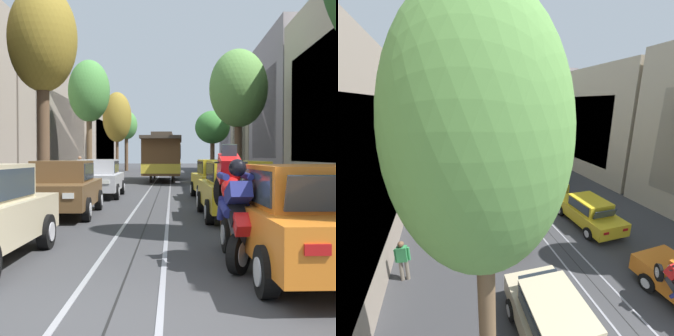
% 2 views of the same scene
% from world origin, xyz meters
% --- Properties ---
extents(ground_plane, '(164.00, 164.00, 0.00)m').
position_xyz_m(ground_plane, '(0.00, 26.24, 0.00)').
color(ground_plane, '#38383A').
extents(trolley_track_rails, '(1.14, 73.60, 0.01)m').
position_xyz_m(trolley_track_rails, '(0.00, 30.80, 0.00)').
color(trolley_track_rails, gray).
rests_on(trolley_track_rails, ground).
extents(building_facade_left, '(5.16, 65.30, 9.18)m').
position_xyz_m(building_facade_left, '(-9.82, 31.13, 4.21)').
color(building_facade_left, gray).
rests_on(building_facade_left, ground).
extents(building_facade_right, '(5.86, 65.30, 10.65)m').
position_xyz_m(building_facade_right, '(9.83, 29.07, 4.89)').
color(building_facade_right, '#BCAD93').
rests_on(building_facade_right, ground).
extents(parked_car_brown_second_left, '(2.12, 4.41, 1.58)m').
position_xyz_m(parked_car_brown_second_left, '(-2.52, 8.80, 0.80)').
color(parked_car_brown_second_left, brown).
rests_on(parked_car_brown_second_left, ground).
extents(parked_car_silver_mid_left, '(2.08, 4.39, 1.58)m').
position_xyz_m(parked_car_silver_mid_left, '(-2.45, 14.91, 0.80)').
color(parked_car_silver_mid_left, '#B7B7BC').
rests_on(parked_car_silver_mid_left, ground).
extents(parked_car_orange_near_right, '(2.15, 4.42, 1.58)m').
position_xyz_m(parked_car_orange_near_right, '(2.60, 2.28, 0.80)').
color(parked_car_orange_near_right, orange).
rests_on(parked_car_orange_near_right, ground).
extents(parked_car_yellow_second_right, '(2.06, 4.39, 1.58)m').
position_xyz_m(parked_car_yellow_second_right, '(2.44, 8.28, 0.80)').
color(parked_car_yellow_second_right, gold).
rests_on(parked_car_yellow_second_right, ground).
extents(parked_car_yellow_mid_right, '(2.15, 4.42, 1.58)m').
position_xyz_m(parked_car_yellow_mid_right, '(2.49, 13.95, 0.80)').
color(parked_car_yellow_mid_right, gold).
rests_on(parked_car_yellow_mid_right, ground).
extents(street_tree_kerb_left_second, '(2.76, 2.88, 8.59)m').
position_xyz_m(street_tree_kerb_left_second, '(-4.56, 14.15, 6.31)').
color(street_tree_kerb_left_second, brown).
rests_on(street_tree_kerb_left_second, ground).
extents(street_tree_kerb_left_mid, '(2.73, 2.67, 8.03)m').
position_xyz_m(street_tree_kerb_left_mid, '(-4.81, 25.94, 5.93)').
color(street_tree_kerb_left_mid, brown).
rests_on(street_tree_kerb_left_mid, ground).
extents(street_tree_kerb_left_fourth, '(2.68, 2.53, 7.69)m').
position_xyz_m(street_tree_kerb_left_fourth, '(-4.50, 38.73, 5.33)').
color(street_tree_kerb_left_fourth, brown).
rests_on(street_tree_kerb_left_fourth, ground).
extents(street_tree_kerb_left_far, '(2.61, 2.17, 7.13)m').
position_xyz_m(street_tree_kerb_left_far, '(-4.83, 50.65, 5.30)').
color(street_tree_kerb_left_far, brown).
rests_on(street_tree_kerb_left_far, ground).
extents(street_tree_kerb_right_second, '(3.30, 3.37, 7.78)m').
position_xyz_m(street_tree_kerb_right_second, '(4.39, 21.87, 5.52)').
color(street_tree_kerb_right_second, brown).
rests_on(street_tree_kerb_right_second, ground).
extents(street_tree_kerb_right_mid, '(3.43, 3.45, 6.21)m').
position_xyz_m(street_tree_kerb_right_mid, '(4.60, 41.36, 4.54)').
color(street_tree_kerb_right_mid, brown).
rests_on(street_tree_kerb_right_mid, ground).
extents(cable_car_trolley, '(2.73, 9.16, 3.28)m').
position_xyz_m(cable_car_trolley, '(0.00, 27.61, 1.66)').
color(cable_car_trolley, brown).
rests_on(cable_car_trolley, ground).
extents(motorcycle_with_rider, '(0.53, 1.82, 1.90)m').
position_xyz_m(motorcycle_with_rider, '(1.59, 2.42, 0.99)').
color(motorcycle_with_rider, black).
rests_on(motorcycle_with_rider, ground).
extents(pedestrian_on_left_pavement, '(0.55, 0.23, 1.72)m').
position_xyz_m(pedestrian_on_left_pavement, '(-5.10, 24.19, 0.97)').
color(pedestrian_on_left_pavement, slate).
rests_on(pedestrian_on_left_pavement, ground).
extents(pedestrian_crossing_far, '(0.55, 0.27, 1.56)m').
position_xyz_m(pedestrian_crossing_far, '(-6.04, 19.30, 0.88)').
color(pedestrian_crossing_far, '#282D38').
rests_on(pedestrian_crossing_far, ground).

